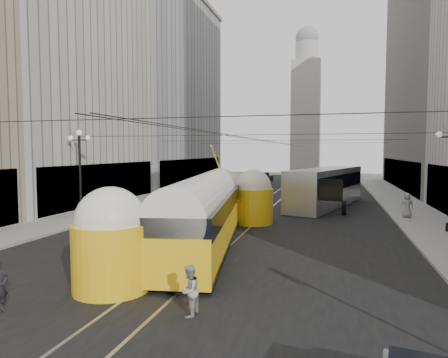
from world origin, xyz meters
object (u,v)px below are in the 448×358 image
Objects in this scene: pedestrian_crossing_b at (189,291)px; pedestrian_sidewalk_right at (407,205)px; streetcar at (205,211)px; city_bus at (326,186)px.

pedestrian_sidewalk_right is at bearing 159.72° from pedestrian_crossing_b.
pedestrian_crossing_b is 0.87× the size of pedestrian_sidewalk_right.
city_bus is (5.81, 16.89, 0.04)m from streetcar.
pedestrian_sidewalk_right is (5.73, -5.33, -0.83)m from city_bus.
pedestrian_crossing_b is 22.05m from pedestrian_sidewalk_right.
city_bus is at bearing -48.90° from pedestrian_sidewalk_right.
pedestrian_crossing_b is at bearing 59.22° from pedestrian_sidewalk_right.
pedestrian_crossing_b is (2.28, -8.45, -1.05)m from streetcar.
pedestrian_sidewalk_right is at bearing -42.94° from city_bus.
pedestrian_sidewalk_right is (11.53, 11.56, -0.79)m from streetcar.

